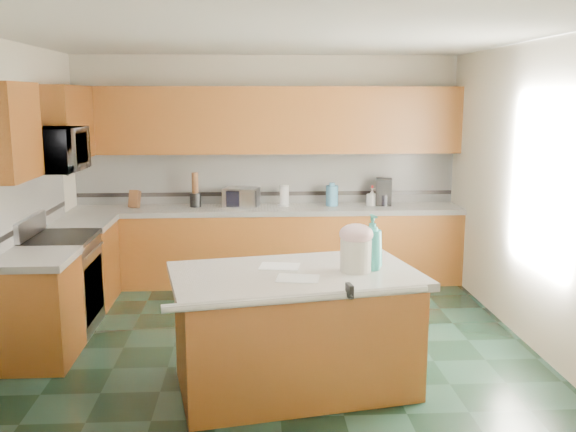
{
  "coord_description": "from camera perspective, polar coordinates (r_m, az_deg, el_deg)",
  "views": [
    {
      "loc": [
        -0.18,
        -5.5,
        2.22
      ],
      "look_at": [
        0.15,
        0.35,
        1.12
      ],
      "focal_mm": 40.0,
      "sensor_mm": 36.0,
      "label": 1
    }
  ],
  "objects": [
    {
      "name": "left_base_cab_rear",
      "position": [
        7.25,
        -17.7,
        -4.18
      ],
      "size": [
        0.6,
        0.82,
        0.86
      ],
      "primitive_type": "cube",
      "color": "#3C1D08",
      "rests_on": "ground"
    },
    {
      "name": "wall_left",
      "position": [
        5.96,
        -24.22,
        1.31
      ],
      "size": [
        0.04,
        4.6,
        2.7
      ],
      "primitive_type": "cube",
      "color": "beige",
      "rests_on": "ground"
    },
    {
      "name": "wall_right",
      "position": [
        6.1,
        21.0,
        1.73
      ],
      "size": [
        0.04,
        4.6,
        2.7
      ],
      "primitive_type": "cube",
      "color": "beige",
      "rests_on": "ground"
    },
    {
      "name": "paper_towel_base",
      "position": [
        7.72,
        -0.32,
        0.98
      ],
      "size": [
        0.16,
        0.16,
        0.01
      ],
      "primitive_type": "cylinder",
      "color": "#B7B7BC",
      "rests_on": "back_countertop"
    },
    {
      "name": "left_accent_band",
      "position": [
        6.51,
        -22.0,
        -0.59
      ],
      "size": [
        0.01,
        2.3,
        0.05
      ],
      "primitive_type": "cube",
      "color": "black",
      "rests_on": "wall_left"
    },
    {
      "name": "island_top",
      "position": [
        4.83,
        0.62,
        -5.33
      ],
      "size": [
        2.01,
        1.42,
        0.06
      ],
      "primitive_type": "cube",
      "rotation": [
        0.0,
        0.0,
        0.19
      ],
      "color": "white",
      "rests_on": "island_base"
    },
    {
      "name": "soap_bottle_island",
      "position": [
        4.88,
        7.49,
        -2.33
      ],
      "size": [
        0.19,
        0.19,
        0.42
      ],
      "primitive_type": "imported",
      "rotation": [
        0.0,
        0.0,
        0.19
      ],
      "color": "teal",
      "rests_on": "island_top"
    },
    {
      "name": "toaster_oven_door",
      "position": [
        7.52,
        -4.18,
        1.52
      ],
      "size": [
        0.36,
        0.01,
        0.19
      ],
      "primitive_type": "cube",
      "color": "black",
      "rests_on": "toaster_oven"
    },
    {
      "name": "back_countertop",
      "position": [
        7.62,
        -1.83,
        0.57
      ],
      "size": [
        4.6,
        0.64,
        0.06
      ],
      "primitive_type": "cube",
      "color": "white",
      "rests_on": "back_base_cab"
    },
    {
      "name": "floor",
      "position": [
        5.93,
        -1.28,
        -11.34
      ],
      "size": [
        4.6,
        4.6,
        0.0
      ],
      "primitive_type": "plane",
      "color": "black",
      "rests_on": "ground"
    },
    {
      "name": "ceiling",
      "position": [
        5.52,
        -1.4,
        15.62
      ],
      "size": [
        4.6,
        4.6,
        0.0
      ],
      "primitive_type": "plane",
      "color": "white",
      "rests_on": "ground"
    },
    {
      "name": "microwave",
      "position": [
        6.29,
        -20.14,
        5.54
      ],
      "size": [
        0.5,
        0.73,
        0.41
      ],
      "primitive_type": "imported",
      "rotation": [
        0.0,
        0.0,
        1.57
      ],
      "color": "#B7B7BC",
      "rests_on": "wall_left"
    },
    {
      "name": "range_handle",
      "position": [
        6.35,
        -16.83,
        -2.94
      ],
      "size": [
        0.02,
        0.66,
        0.02
      ],
      "primitive_type": "cylinder",
      "rotation": [
        1.57,
        0.0,
        0.0
      ],
      "color": "#B7B7BC",
      "rests_on": "range_body"
    },
    {
      "name": "range_body",
      "position": [
        6.52,
        -19.42,
        -5.84
      ],
      "size": [
        0.6,
        0.76,
        0.88
      ],
      "primitive_type": "cube",
      "color": "#B7B7BC",
      "rests_on": "ground"
    },
    {
      "name": "water_jug_neck",
      "position": [
        7.69,
        3.95,
        2.83
      ],
      "size": [
        0.07,
        0.07,
        0.03
      ],
      "primitive_type": "cylinder",
      "color": "teal",
      "rests_on": "water_jug"
    },
    {
      "name": "window_light_proxy",
      "position": [
        5.89,
        21.61,
        2.87
      ],
      "size": [
        0.02,
        1.4,
        1.1
      ],
      "primitive_type": "cube",
      "color": "white",
      "rests_on": "wall_right"
    },
    {
      "name": "left_base_cab_front",
      "position": [
        5.85,
        -21.41,
        -7.96
      ],
      "size": [
        0.6,
        0.72,
        0.86
      ],
      "primitive_type": "cube",
      "color": "#3C1D08",
      "rests_on": "ground"
    },
    {
      "name": "left_backsplash",
      "position": [
        6.48,
        -22.17,
        1.1
      ],
      "size": [
        0.02,
        2.3,
        0.63
      ],
      "primitive_type": "cube",
      "color": "silver",
      "rests_on": "wall_left"
    },
    {
      "name": "back_backsplash",
      "position": [
        7.85,
        -1.9,
        3.41
      ],
      "size": [
        4.6,
        0.02,
        0.63
      ],
      "primitive_type": "cube",
      "color": "silver",
      "rests_on": "back_countertop"
    },
    {
      "name": "wall_front",
      "position": [
        3.3,
        0.03,
        -4.61
      ],
      "size": [
        4.6,
        0.04,
        2.7
      ],
      "primitive_type": "cube",
      "color": "beige",
      "rests_on": "ground"
    },
    {
      "name": "water_jug",
      "position": [
        7.71,
        3.93,
        1.81
      ],
      "size": [
        0.15,
        0.15,
        0.24
      ],
      "primitive_type": "cylinder",
      "color": "teal",
      "rests_on": "back_countertop"
    },
    {
      "name": "soap_bottle_back",
      "position": [
        7.78,
        7.48,
        1.7
      ],
      "size": [
        0.14,
        0.14,
        0.21
      ],
      "primitive_type": "imported",
      "rotation": [
        0.0,
        0.0,
        0.75
      ],
      "color": "white",
      "rests_on": "back_countertop"
    },
    {
      "name": "left_upper_cab_front",
      "position": [
        5.62,
        -23.77,
        6.89
      ],
      "size": [
        0.33,
        0.72,
        0.78
      ],
      "primitive_type": "cube",
      "color": "#3C1D08",
      "rests_on": "wall_left"
    },
    {
      "name": "back_upper_cab",
      "position": [
        7.64,
        -1.9,
        8.52
      ],
      "size": [
        4.6,
        0.33,
        0.78
      ],
      "primitive_type": "cube",
      "color": "#3C1D08",
      "rests_on": "wall_back"
    },
    {
      "name": "soap_back_cap",
      "position": [
        7.76,
        7.5,
        2.58
      ],
      "size": [
        0.02,
        0.02,
        0.03
      ],
      "primitive_type": "cylinder",
      "color": "red",
      "rests_on": "soap_bottle_back"
    },
    {
      "name": "back_base_cab",
      "position": [
        7.71,
        -1.81,
        -2.8
      ],
      "size": [
        4.6,
        0.6,
        0.86
      ],
      "primitive_type": "cube",
      "color": "#3C1D08",
      "rests_on": "ground"
    },
    {
      "name": "utensil_crock",
      "position": [
        7.71,
        -8.23,
        1.43
      ],
      "size": [
        0.13,
        0.13,
        0.17
      ],
      "primitive_type": "cylinder",
      "color": "black",
      "rests_on": "back_countertop"
    },
    {
      "name": "paper_sheet_a",
      "position": [
        4.66,
        0.89,
        -5.55
      ],
      "size": [
        0.34,
        0.28,
        0.0
      ],
      "primitive_type": "cube",
      "rotation": [
        0.0,
        0.0,
        -0.17
      ],
      "color": "white",
      "rests_on": "island_top"
    },
    {
      "name": "wall_back",
      "position": [
        7.87,
        -1.91,
        4.27
      ],
      "size": [
        4.6,
        0.04,
        2.7
      ],
      "primitive_type": "cube",
      "color": "beige",
      "rests_on": "ground"
    },
    {
      "name": "left_upper_cab_rear",
      "position": [
        7.2,
        -19.17,
        7.82
      ],
      "size": [
        0.33,
        1.09,
        0.78
      ],
      "primitive_type": "cube",
      "color": "#3C1D08",
      "rests_on": "wall_left"
    },
    {
      "name": "treat_jar_knob_end_l",
      "position": [
        4.79,
        5.59,
        -1.0
      ],
      "size": [
        0.04,
        0.04,
        0.04
      ],
      "primitive_type": "sphere",
      "color": "tan",
      "rests_on": "treat_jar_lid"
    },
    {
      "name": "range_cooktop",
      "position": [
        6.41,
        -19.67,
        -1.89
      ],
      "size": [
        0.62,
        0.78,
        0.04
      ],
      "primitive_type": "cube",
      "color": "black",
      "rests_on": "range_body"
    },
    {
      "name": "clamp_body",
      "position": [
        4.36,
        5.49,
        -6.63
      ],
      "size": [
        0.05,
        0.11,
        0.09
      ],
      "primitive_type": "cube",
      "rotation": [
        0.0,
        0.0,
        0.16
      ],
      "color": "black",
      "rests_on": "island_top"
    },
    {
      "name": "coffee_maker",
      "position": [
        7.83,
        8.51,
        2.14
      ],
      "size": [
        0.23,
        0.24,
        0.32
      ],
      "primitive_type": "cube",
      "rotation": [
        0.0,
        0.0,
        -0.2
      ],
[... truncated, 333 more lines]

